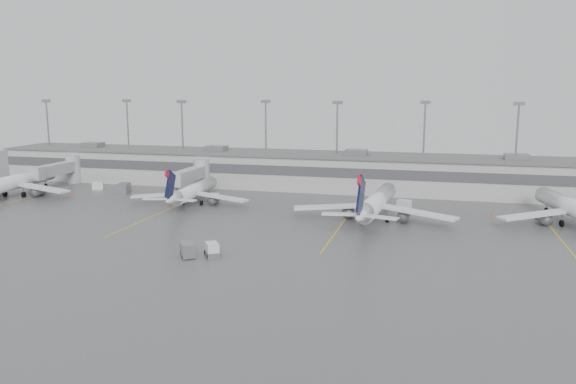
% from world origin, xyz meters
% --- Properties ---
extents(ground, '(260.00, 260.00, 0.00)m').
position_xyz_m(ground, '(0.00, 0.00, 0.00)').
color(ground, '#4B4B4D').
rests_on(ground, ground).
extents(terminal, '(152.00, 17.00, 9.45)m').
position_xyz_m(terminal, '(-0.01, 57.98, 4.17)').
color(terminal, '#A9A9A4').
rests_on(terminal, ground).
extents(light_masts, '(142.40, 8.00, 20.60)m').
position_xyz_m(light_masts, '(0.00, 63.75, 12.03)').
color(light_masts, gray).
rests_on(light_masts, ground).
extents(jet_bridge_left, '(4.00, 17.20, 7.00)m').
position_xyz_m(jet_bridge_left, '(-55.50, 45.72, 3.87)').
color(jet_bridge_left, '#A1A4A7').
rests_on(jet_bridge_left, ground).
extents(jet_bridge_right, '(4.00, 17.20, 7.00)m').
position_xyz_m(jet_bridge_right, '(-20.50, 45.72, 3.87)').
color(jet_bridge_right, '#A1A4A7').
rests_on(jet_bridge_right, ground).
extents(stand_markings, '(105.25, 40.00, 0.01)m').
position_xyz_m(stand_markings, '(-0.00, 24.00, 0.01)').
color(stand_markings, yellow).
rests_on(stand_markings, ground).
extents(jet_far_left, '(28.97, 32.59, 10.55)m').
position_xyz_m(jet_far_left, '(-56.22, 30.02, 3.28)').
color(jet_far_left, white).
rests_on(jet_far_left, ground).
extents(jet_mid_left, '(24.83, 27.89, 9.02)m').
position_xyz_m(jet_mid_left, '(-14.76, 31.84, 2.80)').
color(jet_mid_left, white).
rests_on(jet_mid_left, ground).
extents(jet_mid_right, '(29.13, 32.74, 10.59)m').
position_xyz_m(jet_mid_right, '(22.91, 26.70, 3.29)').
color(jet_mid_right, white).
rests_on(jet_mid_right, ground).
extents(jet_far_right, '(27.12, 30.76, 10.10)m').
position_xyz_m(jet_far_right, '(56.32, 31.50, 3.14)').
color(jet_far_right, white).
rests_on(jet_far_right, ground).
extents(baggage_tug, '(3.15, 3.50, 1.93)m').
position_xyz_m(baggage_tug, '(2.98, -1.10, 0.75)').
color(baggage_tug, white).
rests_on(baggage_tug, ground).
extents(baggage_cart, '(3.20, 3.61, 2.02)m').
position_xyz_m(baggage_cart, '(-0.22, -2.30, 1.05)').
color(baggage_cart, slate).
rests_on(baggage_cart, ground).
extents(gse_uld_a, '(2.88, 2.40, 1.74)m').
position_xyz_m(gse_uld_a, '(-43.71, 42.35, 0.87)').
color(gse_uld_a, white).
rests_on(gse_uld_a, ground).
extents(gse_uld_b, '(2.51, 1.96, 1.58)m').
position_xyz_m(gse_uld_b, '(-12.20, 36.63, 0.79)').
color(gse_uld_b, white).
rests_on(gse_uld_b, ground).
extents(gse_uld_c, '(2.96, 2.50, 1.78)m').
position_xyz_m(gse_uld_c, '(27.33, 38.35, 0.89)').
color(gse_uld_c, white).
rests_on(gse_uld_c, ground).
extents(gse_loader, '(3.00, 4.01, 2.25)m').
position_xyz_m(gse_loader, '(-35.39, 39.79, 1.13)').
color(gse_loader, slate).
rests_on(gse_loader, ground).
extents(cone_a, '(0.43, 0.43, 0.68)m').
position_xyz_m(cone_a, '(-46.03, 35.06, 0.34)').
color(cone_a, '#F83705').
rests_on(cone_a, ground).
extents(cone_b, '(0.41, 0.41, 0.64)m').
position_xyz_m(cone_b, '(-26.05, 38.72, 0.32)').
color(cone_b, '#F83705').
rests_on(cone_b, ground).
extents(cone_c, '(0.42, 0.42, 0.68)m').
position_xyz_m(cone_c, '(8.31, 32.38, 0.34)').
color(cone_c, '#F83705').
rests_on(cone_c, ground).
extents(cone_d, '(0.41, 0.41, 0.65)m').
position_xyz_m(cone_d, '(43.56, 37.06, 0.32)').
color(cone_d, '#F83705').
rests_on(cone_d, ground).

